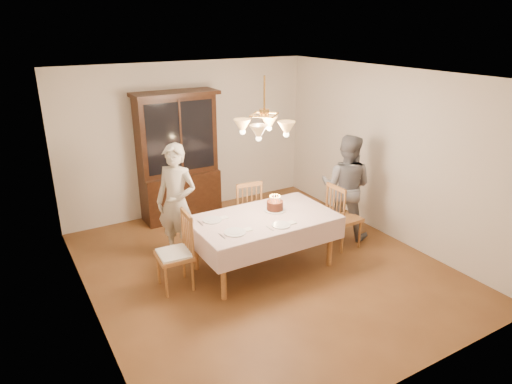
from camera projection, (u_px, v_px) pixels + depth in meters
ground at (263, 267)px, 6.35m from camera, size 5.00×5.00×0.00m
room_shell at (264, 158)px, 5.79m from camera, size 5.00×5.00×5.00m
dining_table at (264, 222)px, 6.11m from camera, size 1.90×1.10×0.76m
china_hutch at (178, 159)px, 7.65m from camera, size 1.38×0.54×2.16m
chair_far_side at (245, 213)px, 6.99m from camera, size 0.49×0.47×1.00m
chair_left_end at (175, 255)px, 5.72m from camera, size 0.45×0.47×1.00m
chair_right_end at (343, 219)px, 6.80m from camera, size 0.43×0.45×1.00m
elderly_woman at (177, 203)px, 6.33m from camera, size 0.70×0.73×1.68m
adult_in_grey at (346, 187)px, 7.02m from camera, size 0.97×1.01×1.63m
birthday_cake at (275, 206)px, 6.27m from camera, size 0.30×0.30×0.22m
place_setting_near_left at (236, 232)px, 5.62m from camera, size 0.42×0.27×0.02m
place_setting_near_right at (282, 225)px, 5.82m from camera, size 0.39×0.24×0.02m
place_setting_far_left at (213, 220)px, 5.97m from camera, size 0.40×0.25×0.02m
chandelier at (264, 127)px, 5.65m from camera, size 0.62×0.62×0.73m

